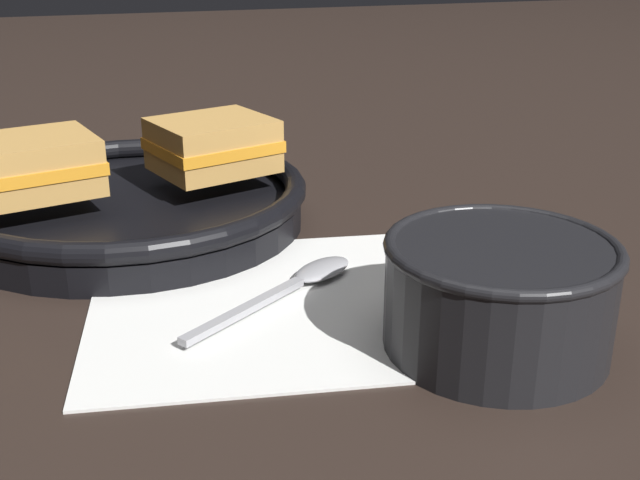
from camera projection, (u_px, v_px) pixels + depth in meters
name	position (u px, v px, depth m)	size (l,w,h in m)	color
ground_plane	(311.00, 301.00, 0.56)	(4.00, 4.00, 0.00)	black
napkin	(290.00, 304.00, 0.56)	(0.30, 0.27, 0.00)	white
soup_bowl	(499.00, 289.00, 0.49)	(0.14, 0.14, 0.07)	black
spoon	(303.00, 279.00, 0.58)	(0.15, 0.11, 0.01)	#9E9EA3
skillet	(131.00, 203.00, 0.69)	(0.30, 0.30, 0.04)	black
sandwich_near_left	(213.00, 145.00, 0.71)	(0.12, 0.11, 0.05)	#C18E47
sandwich_near_right	(33.00, 165.00, 0.65)	(0.12, 0.11, 0.05)	#C18E47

